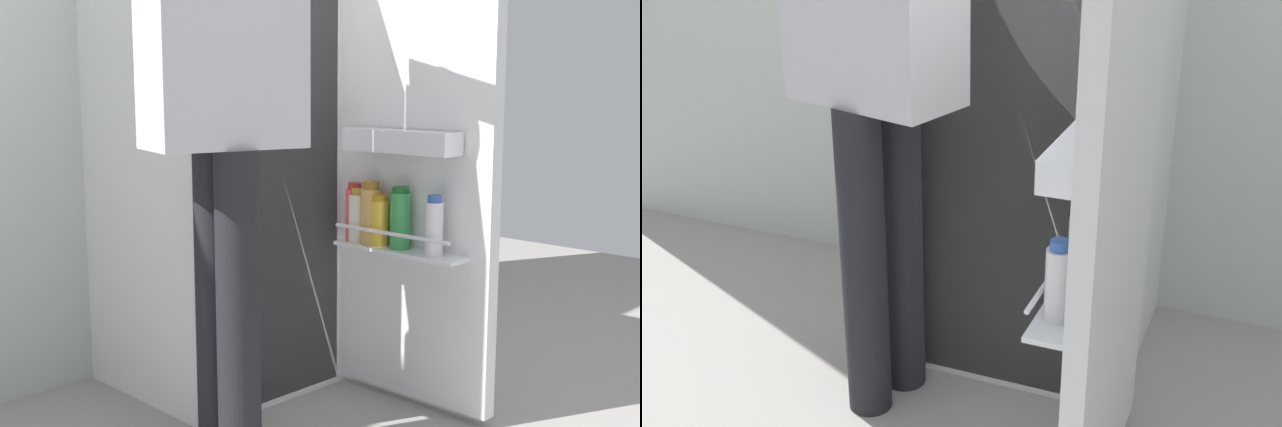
# 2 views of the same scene
# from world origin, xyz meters

# --- Properties ---
(refrigerator) EXTENTS (0.65, 1.24, 1.68)m
(refrigerator) POSITION_xyz_m (0.03, 0.52, 0.84)
(refrigerator) COLOR white
(refrigerator) RESTS_ON ground_plane
(person) EXTENTS (0.57, 0.80, 1.73)m
(person) POSITION_xyz_m (-0.31, 0.10, 1.04)
(person) COLOR black
(person) RESTS_ON ground_plane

